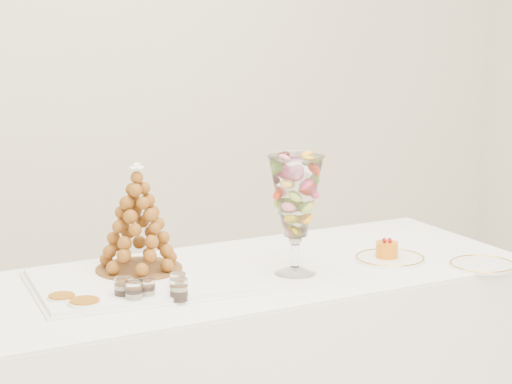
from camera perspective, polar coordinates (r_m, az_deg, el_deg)
name	(u,v)px	position (r m, az deg, el deg)	size (l,w,h in m)	color
buffet_table	(240,378)	(3.30, -0.91, -10.58)	(1.93, 0.88, 0.71)	white
lace_tray	(139,281)	(3.08, -6.68, -5.06)	(0.63, 0.47, 0.02)	white
macaron_vase	(296,198)	(3.12, 2.28, -0.33)	(0.17, 0.17, 0.38)	white
cake_plate	(390,259)	(3.35, 7.65, -3.81)	(0.24, 0.24, 0.01)	white
spare_plate	(482,265)	(3.33, 12.81, -4.10)	(0.22, 0.22, 0.01)	white
verrine_a	(124,290)	(2.92, -7.58, -5.55)	(0.05, 0.05, 0.07)	white
verrine_b	(147,290)	(2.91, -6.27, -5.62)	(0.05, 0.05, 0.07)	white
verrine_c	(178,283)	(2.98, -4.48, -5.21)	(0.05, 0.05, 0.06)	white
verrine_d	(134,293)	(2.88, -6.97, -5.77)	(0.05, 0.05, 0.07)	white
verrine_e	(179,291)	(2.89, -4.42, -5.66)	(0.05, 0.05, 0.07)	white
ramekin_back	(62,301)	(2.92, -11.04, -6.11)	(0.09, 0.09, 0.03)	white
ramekin_front	(85,306)	(2.86, -9.76, -6.44)	(0.09, 0.09, 0.03)	white
croquembouche	(138,218)	(3.12, -6.77, -1.50)	(0.27, 0.27, 0.34)	brown
mousse_cake	(387,249)	(3.34, 7.49, -3.27)	(0.07, 0.07, 0.06)	orange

